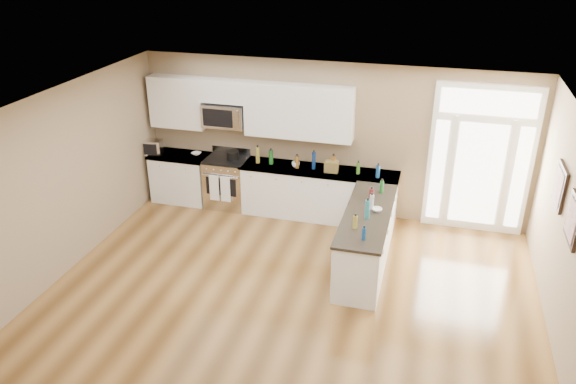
% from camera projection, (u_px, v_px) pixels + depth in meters
% --- Properties ---
extents(ground, '(8.00, 8.00, 0.00)m').
position_uv_depth(ground, '(266.00, 347.00, 7.14)').
color(ground, brown).
extents(room_shell, '(8.00, 8.00, 8.00)m').
position_uv_depth(room_shell, '(264.00, 229.00, 6.42)').
color(room_shell, '#8E785A').
rests_on(room_shell, ground).
extents(back_cabinet_left, '(1.10, 0.66, 0.94)m').
position_uv_depth(back_cabinet_left, '(181.00, 179.00, 10.87)').
color(back_cabinet_left, white).
rests_on(back_cabinet_left, ground).
extents(back_cabinet_right, '(2.85, 0.66, 0.94)m').
position_uv_depth(back_cabinet_right, '(318.00, 195.00, 10.22)').
color(back_cabinet_right, white).
rests_on(back_cabinet_right, ground).
extents(peninsula_cabinet, '(0.69, 2.32, 0.94)m').
position_uv_depth(peninsula_cabinet, '(366.00, 241.00, 8.69)').
color(peninsula_cabinet, white).
rests_on(peninsula_cabinet, ground).
extents(upper_cabinet_left, '(1.04, 0.33, 0.95)m').
position_uv_depth(upper_cabinet_left, '(178.00, 102.00, 10.37)').
color(upper_cabinet_left, white).
rests_on(upper_cabinet_left, room_shell).
extents(upper_cabinet_right, '(1.94, 0.33, 0.95)m').
position_uv_depth(upper_cabinet_right, '(299.00, 112.00, 9.81)').
color(upper_cabinet_right, white).
rests_on(upper_cabinet_right, room_shell).
extents(upper_cabinet_short, '(0.82, 0.33, 0.40)m').
position_uv_depth(upper_cabinet_short, '(224.00, 91.00, 10.03)').
color(upper_cabinet_short, white).
rests_on(upper_cabinet_short, room_shell).
extents(microwave, '(0.78, 0.41, 0.42)m').
position_uv_depth(microwave, '(225.00, 115.00, 10.18)').
color(microwave, silver).
rests_on(microwave, room_shell).
extents(entry_door, '(1.70, 0.10, 2.60)m').
position_uv_depth(entry_door, '(480.00, 160.00, 9.43)').
color(entry_door, white).
rests_on(entry_door, ground).
extents(wall_art_near, '(0.05, 0.58, 0.58)m').
position_uv_depth(wall_art_near, '(560.00, 186.00, 7.51)').
color(wall_art_near, black).
rests_on(wall_art_near, room_shell).
extents(wall_art_far, '(0.05, 0.58, 0.58)m').
position_uv_depth(wall_art_far, '(573.00, 220.00, 6.64)').
color(wall_art_far, black).
rests_on(wall_art_far, room_shell).
extents(kitchen_range, '(0.77, 0.69, 1.08)m').
position_uv_depth(kitchen_range, '(227.00, 182.00, 10.62)').
color(kitchen_range, silver).
rests_on(kitchen_range, ground).
extents(stockpot, '(0.28, 0.28, 0.18)m').
position_uv_depth(stockpot, '(233.00, 155.00, 10.37)').
color(stockpot, black).
rests_on(stockpot, kitchen_range).
extents(toaster_oven, '(0.35, 0.30, 0.27)m').
position_uv_depth(toaster_oven, '(153.00, 147.00, 10.63)').
color(toaster_oven, silver).
rests_on(toaster_oven, back_cabinet_left).
extents(cardboard_box, '(0.25, 0.19, 0.20)m').
position_uv_depth(cardboard_box, '(331.00, 166.00, 9.86)').
color(cardboard_box, brown).
rests_on(cardboard_box, back_cabinet_right).
extents(bowl_left, '(0.22, 0.22, 0.04)m').
position_uv_depth(bowl_left, '(196.00, 154.00, 10.64)').
color(bowl_left, white).
rests_on(bowl_left, back_cabinet_left).
extents(bowl_peninsula, '(0.20, 0.20, 0.05)m').
position_uv_depth(bowl_peninsula, '(377.00, 210.00, 8.50)').
color(bowl_peninsula, white).
rests_on(bowl_peninsula, peninsula_cabinet).
extents(cup_counter, '(0.16, 0.16, 0.11)m').
position_uv_depth(cup_counter, '(296.00, 164.00, 10.07)').
color(cup_counter, white).
rests_on(cup_counter, back_cabinet_right).
extents(counter_bottles, '(2.41, 2.37, 0.31)m').
position_uv_depth(counter_bottles, '(330.00, 177.00, 9.37)').
color(counter_bottles, '#19591E').
rests_on(counter_bottles, back_cabinet_right).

